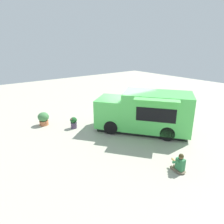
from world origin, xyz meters
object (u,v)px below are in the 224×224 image
Objects in this scene: food_truck at (145,113)px; person_customer at (179,165)px; planter_flowering_near at (117,100)px; planter_flowering_side at (74,122)px; planter_flowering_far at (43,118)px.

food_truck is 6.71× the size of person_customer.
person_customer is at bearing -24.75° from planter_flowering_near.
food_truck reaches higher than planter_flowering_side.
food_truck is 4.30m from person_customer.
person_customer is 1.22× the size of planter_flowering_near.
person_customer is at bearing -26.58° from food_truck.
planter_flowering_near is at bearing 156.51° from food_truck.
planter_flowering_far reaches higher than planter_flowering_near.
planter_flowering_near is 6.20m from planter_flowering_side.
person_customer is at bearing 10.84° from planter_flowering_side.
food_truck is 4.45m from planter_flowering_side.
planter_flowering_near is 0.96× the size of planter_flowering_side.
food_truck is 7.86× the size of planter_flowering_side.
person_customer is 10.34m from planter_flowering_near.
planter_flowering_side is (-3.01, -3.19, -0.77)m from food_truck.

